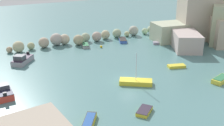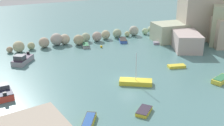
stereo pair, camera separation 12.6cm
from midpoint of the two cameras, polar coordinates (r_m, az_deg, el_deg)
The scene contains 14 objects.
cove_water at distance 41.07m, azimuth 3.36°, elevation -3.71°, with size 160.00×160.00×0.00m, color slate.
cliff_headland_right at distance 63.21m, azimuth 19.67°, elevation 7.64°, with size 21.25×16.76×11.83m.
rock_breakwater at distance 59.40m, azimuth -7.13°, elevation 5.04°, with size 37.70×4.26×2.51m.
channel_buoy at distance 56.13m, azimuth -2.30°, elevation 3.39°, with size 0.49×0.49×0.49m, color gold.
moored_boat_0 at distance 59.36m, azimuth 9.76°, elevation 4.07°, with size 3.04×2.28×0.48m.
moored_boat_1 at distance 40.05m, azimuth 4.81°, elevation -3.87°, with size 4.80×3.96×4.73m.
moored_boat_2 at distance 47.15m, azimuth 13.00°, elevation -0.63°, with size 3.09×1.98×0.44m.
moored_boat_3 at distance 60.48m, azimuth 2.15°, elevation 4.73°, with size 2.77×3.89×0.59m.
moored_boat_4 at distance 30.98m, azimuth -4.86°, elevation -11.93°, with size 2.94×3.63×0.56m.
moored_boat_5 at distance 43.76m, azimuth 21.39°, elevation -3.11°, with size 3.79×2.45×0.71m.
moored_boat_6 at distance 39.34m, azimuth -21.61°, elevation -5.49°, with size 2.37×4.54×1.48m.
moored_boat_7 at distance 33.16m, azimuth 6.53°, elevation -9.75°, with size 2.75×2.58×0.47m.
moored_boat_8 at distance 57.00m, azimuth -5.53°, elevation 3.65°, with size 2.14×3.40×0.58m.
moored_boat_9 at distance 50.10m, azimuth -18.00°, elevation 0.62°, with size 4.34×4.73×1.66m.
Camera 1 is at (-19.08, -32.15, 17.00)m, focal length 44.62 mm.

